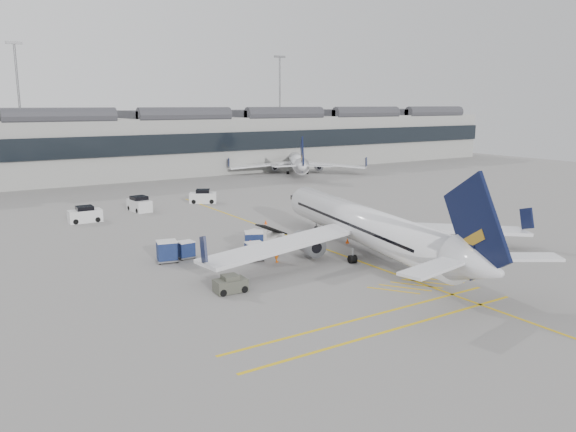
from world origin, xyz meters
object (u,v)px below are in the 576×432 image
belt_loader (264,238)px  baggage_cart_a (254,241)px  airliner_main (366,226)px  pushback_tug (230,284)px  ramp_agent_b (250,250)px  ramp_agent_a (277,252)px

belt_loader → baggage_cart_a: bearing=-164.3°
belt_loader → airliner_main: bearing=-80.4°
belt_loader → pushback_tug: 14.39m
ramp_agent_b → belt_loader: bearing=-167.3°
baggage_cart_a → pushback_tug: bearing=-103.0°
baggage_cart_a → ramp_agent_a: (-0.05, -4.20, -0.15)m
airliner_main → ramp_agent_b: 10.77m
belt_loader → pushback_tug: belt_loader is taller
airliner_main → baggage_cart_a: (-7.85, 6.87, -1.74)m
ramp_agent_a → pushback_tug: size_ratio=0.72×
belt_loader → ramp_agent_a: (-2.22, -5.98, 0.25)m
baggage_cart_a → ramp_agent_a: 4.20m
baggage_cart_a → ramp_agent_b: (-1.50, -1.89, -0.20)m
belt_loader → ramp_agent_b: size_ratio=3.24×
pushback_tug → baggage_cart_a: bearing=55.7°
pushback_tug → airliner_main: bearing=12.4°
pushback_tug → belt_loader: bearing=53.2°
ramp_agent_a → ramp_agent_b: size_ratio=1.06×
airliner_main → ramp_agent_b: bearing=163.0°
ramp_agent_b → pushback_tug: 9.22m
airliner_main → pushback_tug: airliner_main is taller
airliner_main → ramp_agent_a: airliner_main is taller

